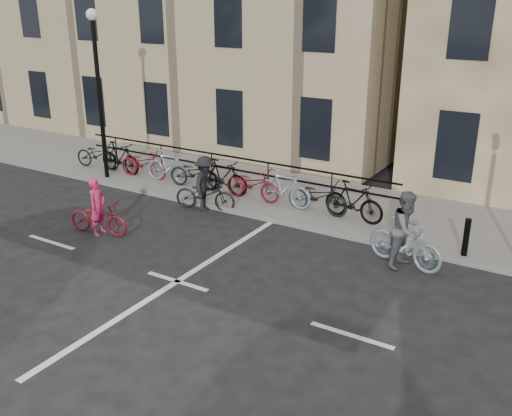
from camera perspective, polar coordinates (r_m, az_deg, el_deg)
The scene contains 9 objects.
ground at distance 12.45m, azimuth -7.87°, elevation -7.30°, with size 120.00×120.00×0.00m, color black.
sidewalk at distance 19.09m, azimuth -5.93°, elevation 2.96°, with size 46.00×4.00×0.15m, color slate.
building_west at distance 26.84m, azimuth -5.83°, elevation 18.96°, with size 20.00×10.00×10.00m, color tan.
lamp_post at distance 18.86m, azimuth -15.57°, elevation 12.77°, with size 0.36×0.36×5.28m.
bollard_east at distance 13.85m, azimuth 20.28°, elevation -2.76°, with size 0.14×0.14×0.90m, color black.
parked_bikes at distance 17.51m, azimuth -4.80°, elevation 3.35°, with size 11.45×1.23×1.05m.
cyclist_pink at distance 15.09m, azimuth -15.49°, elevation -0.66°, with size 1.76×0.89×1.49m.
cyclist_grey at distance 13.16m, azimuth 14.75°, elevation -2.78°, with size 1.90×0.99×1.77m.
cyclist_dark at distance 16.24m, azimuth -5.11°, elevation 1.90°, with size 1.88×1.14×1.58m.
Camera 1 is at (7.14, -8.43, 5.72)m, focal length 40.00 mm.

